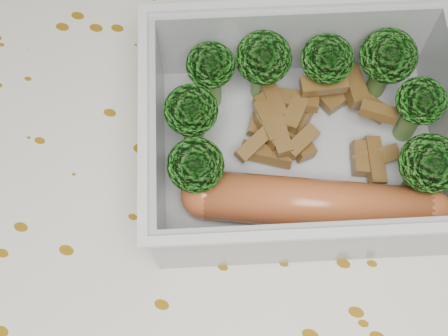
% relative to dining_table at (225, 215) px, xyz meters
% --- Properties ---
extents(dining_table, '(1.40, 0.90, 0.75)m').
position_rel_dining_table_xyz_m(dining_table, '(0.00, 0.00, 0.00)').
color(dining_table, brown).
rests_on(dining_table, ground).
extents(tablecloth, '(1.46, 0.96, 0.19)m').
position_rel_dining_table_xyz_m(tablecloth, '(0.00, 0.00, 0.05)').
color(tablecloth, silver).
rests_on(tablecloth, dining_table).
extents(lunch_container, '(0.23, 0.21, 0.07)m').
position_rel_dining_table_xyz_m(lunch_container, '(0.04, 0.02, 0.11)').
color(lunch_container, silver).
rests_on(lunch_container, tablecloth).
extents(broccoli_florets, '(0.17, 0.14, 0.06)m').
position_rel_dining_table_xyz_m(broccoli_florets, '(0.04, 0.04, 0.13)').
color(broccoli_florets, '#608C3F').
rests_on(broccoli_florets, lunch_container).
extents(meat_pile, '(0.10, 0.09, 0.03)m').
position_rel_dining_table_xyz_m(meat_pile, '(0.04, 0.04, 0.11)').
color(meat_pile, brown).
rests_on(meat_pile, lunch_container).
extents(sausage, '(0.16, 0.06, 0.03)m').
position_rel_dining_table_xyz_m(sausage, '(0.06, -0.01, 0.11)').
color(sausage, '#B1542A').
rests_on(sausage, lunch_container).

